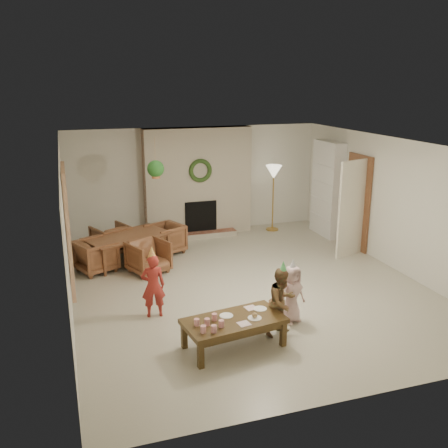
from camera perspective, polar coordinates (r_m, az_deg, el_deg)
name	(u,v)px	position (r m, az deg, el deg)	size (l,w,h in m)	color
floor	(247,285)	(8.98, 2.63, -6.96)	(7.00, 7.00, 0.00)	#B7B29E
ceiling	(249,145)	(8.33, 2.85, 9.07)	(7.00, 7.00, 0.00)	white
wall_back	(196,180)	(11.82, -3.25, 5.04)	(7.00, 7.00, 0.00)	silver
wall_front	(361,299)	(5.62, 15.48, -8.34)	(7.00, 7.00, 0.00)	silver
wall_left	(66,233)	(8.06, -17.68, -1.03)	(7.00, 7.00, 0.00)	silver
wall_right	(395,205)	(10.00, 19.05, 2.11)	(7.00, 7.00, 0.00)	silver
fireplace_mass	(198,182)	(11.63, -3.00, 4.86)	(2.50, 0.40, 2.50)	#4E2114
fireplace_hearth	(203,235)	(11.60, -2.47, -1.23)	(1.60, 0.30, 0.12)	maroon
fireplace_firebox	(200,217)	(11.65, -2.71, 0.84)	(0.75, 0.12, 0.75)	black
fireplace_wreath	(200,171)	(11.36, -2.72, 6.13)	(0.54, 0.54, 0.10)	#224118
floor_lamp_base	(272,229)	(12.23, 5.54, -0.59)	(0.30, 0.30, 0.03)	gold
floor_lamp_post	(273,200)	(12.04, 5.63, 2.72)	(0.03, 0.03, 1.43)	gold
floor_lamp_shade	(274,172)	(11.90, 5.72, 5.95)	(0.38, 0.38, 0.32)	beige
bookshelf_carcass	(327,189)	(11.82, 11.76, 3.98)	(0.30, 1.00, 2.20)	white
bookshelf_shelf_a	(325,216)	(11.96, 11.50, 0.93)	(0.30, 0.92, 0.03)	white
bookshelf_shelf_b	(326,199)	(11.86, 11.61, 2.79)	(0.30, 0.92, 0.03)	white
bookshelf_shelf_c	(327,182)	(11.78, 11.72, 4.69)	(0.30, 0.92, 0.03)	white
bookshelf_shelf_d	(328,165)	(11.71, 11.83, 6.60)	(0.30, 0.92, 0.03)	white
books_row_lower	(328,212)	(11.79, 11.81, 1.40)	(0.20, 0.40, 0.24)	#A41E33
books_row_mid	(324,193)	(11.87, 11.44, 3.50)	(0.20, 0.44, 0.24)	#22567E
books_row_upper	(329,178)	(11.66, 11.91, 5.21)	(0.20, 0.36, 0.22)	#A39C23
door_frame	(358,202)	(10.98, 15.08, 2.41)	(0.05, 0.86, 2.04)	brown
door_leaf	(352,209)	(10.48, 14.44, 1.69)	(0.05, 0.80, 2.00)	beige
curtain_panel	(68,230)	(8.25, -17.42, -0.62)	(0.06, 1.20, 2.00)	beige
dining_table	(129,249)	(10.11, -10.86, -2.85)	(1.61, 0.90, 0.57)	brown
dining_chair_near	(148,257)	(9.53, -8.66, -3.74)	(0.67, 0.69, 0.63)	brown
dining_chair_far	(111,240)	(10.69, -12.83, -1.75)	(0.67, 0.69, 0.63)	brown
dining_chair_left	(96,256)	(9.78, -14.42, -3.55)	(0.67, 0.69, 0.63)	brown
dining_chair_right	(165,239)	(10.55, -6.75, -1.68)	(0.67, 0.69, 0.63)	brown
hanging_plant_cord	(155,157)	(9.47, -7.90, 7.66)	(0.01, 0.01, 0.70)	tan
hanging_plant_pot	(156,175)	(9.53, -7.82, 5.58)	(0.16, 0.16, 0.12)	#AC6437
hanging_plant_foliage	(156,169)	(9.51, -7.85, 6.29)	(0.32, 0.32, 0.32)	#1B511B
coffee_table_top	(234,321)	(6.86, 1.15, -11.06)	(1.36, 0.68, 0.06)	#4B3619
coffee_table_apron	(234,326)	(6.89, 1.14, -11.60)	(1.26, 0.58, 0.08)	#4B3619
coffee_leg_fl	(201,355)	(6.51, -2.69, -14.80)	(0.07, 0.07, 0.36)	#4B3619
coffee_leg_fr	(283,334)	(7.03, 6.80, -12.40)	(0.07, 0.07, 0.36)	#4B3619
coffee_leg_bl	(184,336)	(6.96, -4.59, -12.66)	(0.07, 0.07, 0.36)	#4B3619
coffee_leg_br	(262,317)	(7.44, 4.43, -10.62)	(0.07, 0.07, 0.36)	#4B3619
cup_a	(203,329)	(6.50, -2.39, -11.94)	(0.07, 0.07, 0.09)	white
cup_b	(197,322)	(6.67, -3.14, -11.18)	(0.07, 0.07, 0.09)	white
cup_c	(214,329)	(6.50, -1.16, -11.91)	(0.07, 0.07, 0.09)	white
cup_d	(207,322)	(6.67, -1.95, -11.15)	(0.07, 0.07, 0.09)	white
cup_e	(221,324)	(6.62, -0.31, -11.34)	(0.07, 0.07, 0.09)	white
cup_f	(214,317)	(6.79, -1.10, -10.61)	(0.07, 0.07, 0.09)	white
plate_a	(226,316)	(6.92, 0.27, -10.46)	(0.19, 0.19, 0.01)	white
plate_b	(255,318)	(6.88, 3.53, -10.69)	(0.19, 0.19, 0.01)	white
plate_c	(260,309)	(7.13, 4.16, -9.66)	(0.19, 0.19, 0.01)	white
food_scoop	(255,315)	(6.86, 3.54, -10.38)	(0.07, 0.07, 0.07)	tan
napkin_left	(244,324)	(6.72, 2.31, -11.36)	(0.16, 0.16, 0.01)	#E8ABBA
napkin_right	(251,308)	(7.15, 3.08, -9.58)	(0.16, 0.16, 0.01)	#E8ABBA
child_red	(153,286)	(7.73, -8.13, -7.03)	(0.37, 0.24, 1.01)	maroon
party_hat_red	(152,252)	(7.53, -8.29, -3.21)	(0.14, 0.14, 0.19)	#DFDA4A
child_plaid	(282,302)	(7.18, 6.67, -8.85)	(0.49, 0.38, 1.00)	maroon
party_hat_plaid	(283,266)	(6.98, 6.81, -4.84)	(0.12, 0.12, 0.16)	#55C667
child_pink	(292,294)	(7.59, 7.79, -7.94)	(0.44, 0.28, 0.89)	#D1A8A7
party_hat_pink	(293,264)	(7.40, 7.93, -4.54)	(0.12, 0.12, 0.16)	silver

